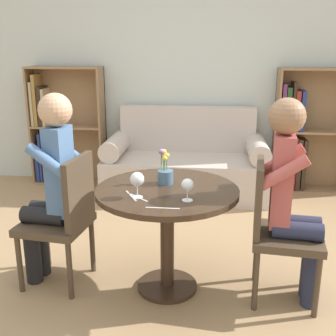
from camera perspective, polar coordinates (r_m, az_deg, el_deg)
The scene contains 16 objects.
ground_plane at distance 2.96m, azimuth -0.10°, elevation -15.89°, with size 16.00×16.00×0.00m, color tan.
back_wall at distance 4.85m, azimuth 2.89°, elevation 13.62°, with size 5.20×0.05×2.70m.
round_table at distance 2.70m, azimuth -0.11°, elevation -5.74°, with size 0.91×0.91×0.71m.
couch at distance 4.60m, azimuth 2.41°, elevation 0.32°, with size 1.73×0.80×0.92m.
bookshelf_left at distance 5.09m, azimuth -14.44°, elevation 5.31°, with size 0.84×0.28×1.35m.
bookshelf_right at distance 4.88m, azimuth 17.76°, elevation 4.17°, with size 0.84×0.28×1.35m.
chair_left at distance 2.88m, azimuth -13.86°, elevation -6.27°, with size 0.47×0.47×0.90m.
chair_right at distance 2.73m, azimuth 14.41°, elevation -7.58°, with size 0.46×0.46×0.90m.
person_left at distance 2.86m, azimuth -15.59°, elevation -2.23°, with size 0.44×0.37×1.30m.
person_right at distance 2.66m, azimuth 16.55°, elevation -3.65°, with size 0.44×0.37×1.29m.
wine_glass_left at distance 2.47m, azimuth -4.21°, elevation -1.63°, with size 0.08×0.08×0.16m.
wine_glass_right at distance 2.42m, azimuth 2.65°, elevation -2.41°, with size 0.07×0.07×0.13m.
flower_vase at distance 2.72m, azimuth -0.39°, elevation -0.61°, with size 0.10×0.10×0.23m.
knife_left_setting at distance 2.50m, azimuth -4.11°, elevation -3.97°, with size 0.14×0.14×0.00m.
fork_left_setting at distance 2.53m, azimuth -5.03°, elevation -3.76°, with size 0.10×0.17×0.00m.
knife_right_setting at distance 2.34m, azimuth -0.74°, elevation -5.45°, with size 0.19×0.01×0.00m.
Camera 1 is at (0.26, -2.49, 1.58)m, focal length 45.00 mm.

